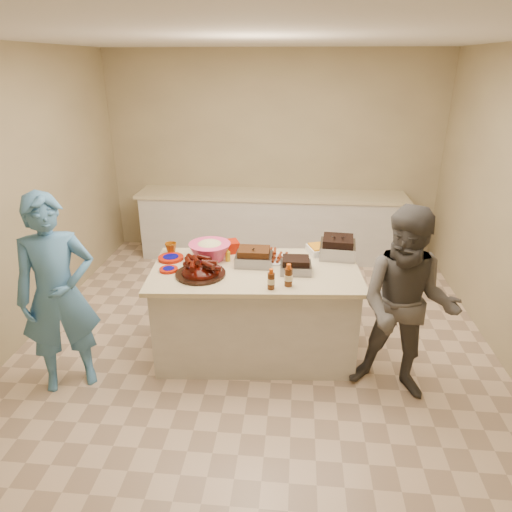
# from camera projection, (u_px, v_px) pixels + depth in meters

# --- Properties ---
(room) EXTENTS (4.50, 5.00, 2.70)m
(room) POSITION_uv_depth(u_px,v_px,m) (256.00, 342.00, 4.46)
(room) COLOR tan
(room) RESTS_ON ground
(back_counter) EXTENTS (3.60, 0.64, 0.90)m
(back_counter) POSITION_uv_depth(u_px,v_px,m) (271.00, 225.00, 6.30)
(back_counter) COLOR beige
(back_counter) RESTS_ON ground
(island) EXTENTS (1.88, 1.09, 0.86)m
(island) POSITION_uv_depth(u_px,v_px,m) (256.00, 351.00, 4.32)
(island) COLOR beige
(island) RESTS_ON ground
(rib_platter) EXTENTS (0.54, 0.54, 0.17)m
(rib_platter) POSITION_uv_depth(u_px,v_px,m) (201.00, 275.00, 3.87)
(rib_platter) COLOR #3F0903
(rib_platter) RESTS_ON island
(pulled_pork_tray) EXTENTS (0.32, 0.25, 0.10)m
(pulled_pork_tray) POSITION_uv_depth(u_px,v_px,m) (254.00, 264.00, 4.07)
(pulled_pork_tray) COLOR #47230F
(pulled_pork_tray) RESTS_ON island
(brisket_tray) EXTENTS (0.27, 0.23, 0.08)m
(brisket_tray) POSITION_uv_depth(u_px,v_px,m) (295.00, 272.00, 3.93)
(brisket_tray) COLOR black
(brisket_tray) RESTS_ON island
(roasting_pan) EXTENTS (0.35, 0.35, 0.13)m
(roasting_pan) POSITION_uv_depth(u_px,v_px,m) (337.00, 256.00, 4.24)
(roasting_pan) COLOR gray
(roasting_pan) RESTS_ON island
(coleslaw_bowl) EXTENTS (0.41, 0.41, 0.26)m
(coleslaw_bowl) POSITION_uv_depth(u_px,v_px,m) (210.00, 259.00, 4.19)
(coleslaw_bowl) COLOR #E23D73
(coleslaw_bowl) RESTS_ON island
(sausage_plate) EXTENTS (0.32, 0.32, 0.05)m
(sausage_plate) POSITION_uv_depth(u_px,v_px,m) (274.00, 260.00, 4.17)
(sausage_plate) COLOR silver
(sausage_plate) RESTS_ON island
(mac_cheese_dish) EXTENTS (0.36, 0.31, 0.08)m
(mac_cheese_dish) POSITION_uv_depth(u_px,v_px,m) (324.00, 252.00, 4.33)
(mac_cheese_dish) COLOR orange
(mac_cheese_dish) RESTS_ON island
(bbq_bottle_a) EXTENTS (0.06, 0.06, 0.17)m
(bbq_bottle_a) POSITION_uv_depth(u_px,v_px,m) (271.00, 289.00, 3.64)
(bbq_bottle_a) COLOR #46220C
(bbq_bottle_a) RESTS_ON island
(bbq_bottle_b) EXTENTS (0.07, 0.07, 0.19)m
(bbq_bottle_b) POSITION_uv_depth(u_px,v_px,m) (288.00, 286.00, 3.69)
(bbq_bottle_b) COLOR #46220C
(bbq_bottle_b) RESTS_ON island
(mustard_bottle) EXTENTS (0.05, 0.05, 0.12)m
(mustard_bottle) POSITION_uv_depth(u_px,v_px,m) (228.00, 261.00, 4.14)
(mustard_bottle) COLOR gold
(mustard_bottle) RESTS_ON island
(sauce_bowl) EXTENTS (0.15, 0.06, 0.15)m
(sauce_bowl) POSITION_uv_depth(u_px,v_px,m) (243.00, 264.00, 4.08)
(sauce_bowl) COLOR silver
(sauce_bowl) RESTS_ON island
(plate_stack_large) EXTENTS (0.25, 0.25, 0.03)m
(plate_stack_large) POSITION_uv_depth(u_px,v_px,m) (171.00, 259.00, 4.17)
(plate_stack_large) COLOR #9B1604
(plate_stack_large) RESTS_ON island
(plate_stack_small) EXTENTS (0.17, 0.17, 0.02)m
(plate_stack_small) POSITION_uv_depth(u_px,v_px,m) (169.00, 271.00, 3.95)
(plate_stack_small) COLOR #9B1604
(plate_stack_small) RESTS_ON island
(plastic_cup) EXTENTS (0.12, 0.11, 0.11)m
(plastic_cup) POSITION_uv_depth(u_px,v_px,m) (171.00, 253.00, 4.31)
(plastic_cup) COLOR #894407
(plastic_cup) RESTS_ON island
(basket_stack) EXTENTS (0.25, 0.22, 0.11)m
(basket_stack) POSITION_uv_depth(u_px,v_px,m) (227.00, 252.00, 4.34)
(basket_stack) COLOR #9B1604
(basket_stack) RESTS_ON island
(guest_blue) EXTENTS (1.29, 1.76, 0.40)m
(guest_blue) POSITION_uv_depth(u_px,v_px,m) (74.00, 381.00, 3.92)
(guest_blue) COLOR teal
(guest_blue) RESTS_ON ground
(guest_gray) EXTENTS (1.21, 1.75, 0.60)m
(guest_gray) POSITION_uv_depth(u_px,v_px,m) (394.00, 390.00, 3.81)
(guest_gray) COLOR #55514D
(guest_gray) RESTS_ON ground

